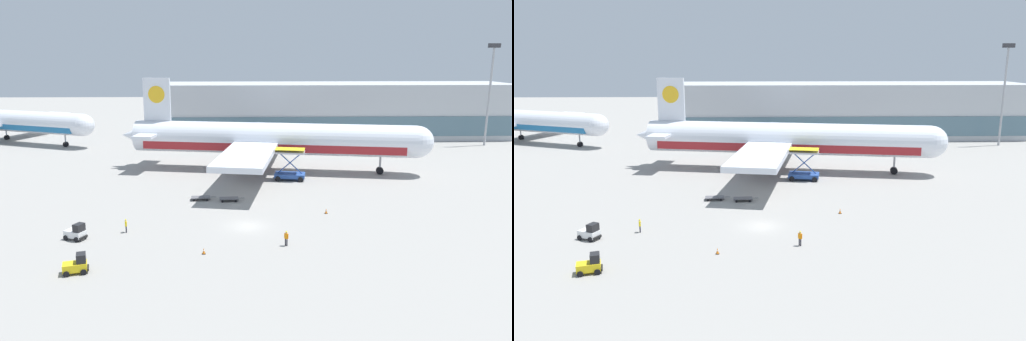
# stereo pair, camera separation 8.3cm
# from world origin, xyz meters

# --- Properties ---
(ground_plane) EXTENTS (400.00, 400.00, 0.00)m
(ground_plane) POSITION_xyz_m (0.00, 0.00, 0.00)
(ground_plane) COLOR gray
(terminal_building) EXTENTS (90.00, 18.20, 14.00)m
(terminal_building) POSITION_xyz_m (24.21, 70.82, 6.99)
(terminal_building) COLOR #B2B7BC
(terminal_building) RESTS_ON ground_plane
(light_mast) EXTENTS (2.80, 0.50, 23.78)m
(light_mast) POSITION_xyz_m (57.66, 56.26, 13.74)
(light_mast) COLOR #9EA0A5
(light_mast) RESTS_ON ground_plane
(airplane_main) EXTENTS (57.67, 48.66, 17.00)m
(airplane_main) POSITION_xyz_m (4.22, 31.21, 5.84)
(airplane_main) COLOR silver
(airplane_main) RESTS_ON ground_plane
(airplane_distant) EXTENTS (48.87, 42.21, 15.13)m
(airplane_distant) POSITION_xyz_m (-59.03, 64.38, 5.20)
(airplane_distant) COLOR silver
(airplane_distant) RESTS_ON ground_plane
(scissor_lift_loader) EXTENTS (5.64, 4.14, 5.46)m
(scissor_lift_loader) POSITION_xyz_m (7.69, 24.00, 2.08)
(scissor_lift_loader) COLOR #284C99
(scissor_lift_loader) RESTS_ON ground_plane
(baggage_tug_foreground) EXTENTS (2.80, 2.42, 2.00)m
(baggage_tug_foreground) POSITION_xyz_m (-20.18, -4.01, 0.88)
(baggage_tug_foreground) COLOR silver
(baggage_tug_foreground) RESTS_ON ground_plane
(baggage_tug_mid) EXTENTS (2.73, 2.17, 2.00)m
(baggage_tug_mid) POSITION_xyz_m (-17.17, -13.36, 0.88)
(baggage_tug_mid) COLOR yellow
(baggage_tug_mid) RESTS_ON ground_plane
(baggage_dolly_lead) EXTENTS (3.74, 1.68, 0.48)m
(baggage_dolly_lead) POSITION_xyz_m (-6.85, 11.95, 0.39)
(baggage_dolly_lead) COLOR #56565B
(baggage_dolly_lead) RESTS_ON ground_plane
(baggage_dolly_second) EXTENTS (3.74, 1.68, 0.48)m
(baggage_dolly_second) POSITION_xyz_m (-2.59, 11.24, 0.39)
(baggage_dolly_second) COLOR #56565B
(baggage_dolly_second) RESTS_ON ground_plane
(ground_crew_near) EXTENTS (0.46, 0.40, 1.77)m
(ground_crew_near) POSITION_xyz_m (4.29, -6.77, 1.04)
(ground_crew_near) COLOR black
(ground_crew_near) RESTS_ON ground_plane
(ground_crew_far) EXTENTS (0.28, 0.56, 1.70)m
(ground_crew_far) POSITION_xyz_m (-14.87, -1.78, 0.99)
(ground_crew_far) COLOR black
(ground_crew_far) RESTS_ON ground_plane
(traffic_cone_near) EXTENTS (0.40, 0.40, 0.73)m
(traffic_cone_near) POSITION_xyz_m (10.83, 4.86, 0.36)
(traffic_cone_near) COLOR black
(traffic_cone_near) RESTS_ON ground_plane
(traffic_cone_far) EXTENTS (0.40, 0.40, 0.69)m
(traffic_cone_far) POSITION_xyz_m (-4.91, -8.89, 0.34)
(traffic_cone_far) COLOR black
(traffic_cone_far) RESTS_ON ground_plane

